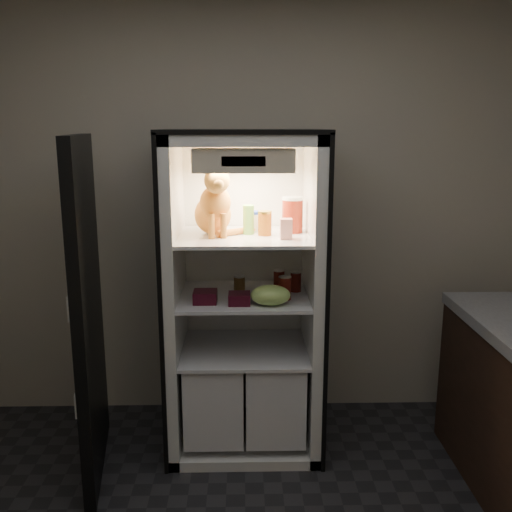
# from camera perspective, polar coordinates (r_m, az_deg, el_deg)

# --- Properties ---
(room_shell) EXTENTS (3.60, 3.60, 3.60)m
(room_shell) POSITION_cam_1_polar(r_m,az_deg,el_deg) (1.86, -1.21, 4.51)
(room_shell) COLOR white
(room_shell) RESTS_ON floor
(refrigerator) EXTENTS (0.90, 0.72, 1.88)m
(refrigerator) POSITION_cam_1_polar(r_m,az_deg,el_deg) (3.41, -1.18, -5.96)
(refrigerator) COLOR white
(refrigerator) RESTS_ON floor
(fridge_door) EXTENTS (0.19, 0.87, 1.85)m
(fridge_door) POSITION_cam_1_polar(r_m,az_deg,el_deg) (3.20, -16.48, -5.45)
(fridge_door) COLOR black
(fridge_door) RESTS_ON floor
(tabby_cat) EXTENTS (0.37, 0.41, 0.42)m
(tabby_cat) POSITION_cam_1_polar(r_m,az_deg,el_deg) (3.22, -4.18, 4.90)
(tabby_cat) COLOR #D65E1B
(tabby_cat) RESTS_ON refrigerator
(parmesan_shaker) EXTENTS (0.06, 0.06, 0.17)m
(parmesan_shaker) POSITION_cam_1_polar(r_m,az_deg,el_deg) (3.23, -0.75, 3.65)
(parmesan_shaker) COLOR green
(parmesan_shaker) RESTS_ON refrigerator
(mayo_tub) EXTENTS (0.09, 0.09, 0.12)m
(mayo_tub) POSITION_cam_1_polar(r_m,az_deg,el_deg) (3.32, -0.32, 3.48)
(mayo_tub) COLOR white
(mayo_tub) RESTS_ON refrigerator
(salsa_jar) EXTENTS (0.08, 0.08, 0.14)m
(salsa_jar) POSITION_cam_1_polar(r_m,az_deg,el_deg) (3.21, 0.88, 3.31)
(salsa_jar) COLOR maroon
(salsa_jar) RESTS_ON refrigerator
(pepper_jar) EXTENTS (0.12, 0.12, 0.21)m
(pepper_jar) POSITION_cam_1_polar(r_m,az_deg,el_deg) (3.29, 3.67, 4.13)
(pepper_jar) COLOR #A92D16
(pepper_jar) RESTS_ON refrigerator
(cream_carton) EXTENTS (0.06, 0.06, 0.11)m
(cream_carton) POSITION_cam_1_polar(r_m,az_deg,el_deg) (3.11, 3.03, 2.73)
(cream_carton) COLOR white
(cream_carton) RESTS_ON refrigerator
(soda_can_a) EXTENTS (0.07, 0.07, 0.12)m
(soda_can_a) POSITION_cam_1_polar(r_m,az_deg,el_deg) (3.38, 2.32, -2.43)
(soda_can_a) COLOR black
(soda_can_a) RESTS_ON refrigerator
(soda_can_b) EXTENTS (0.06, 0.06, 0.12)m
(soda_can_b) POSITION_cam_1_polar(r_m,az_deg,el_deg) (3.36, 4.00, -2.58)
(soda_can_b) COLOR black
(soda_can_b) RESTS_ON refrigerator
(soda_can_c) EXTENTS (0.07, 0.07, 0.13)m
(soda_can_c) POSITION_cam_1_polar(r_m,az_deg,el_deg) (3.20, 2.91, -3.21)
(soda_can_c) COLOR black
(soda_can_c) RESTS_ON refrigerator
(condiment_jar) EXTENTS (0.07, 0.07, 0.09)m
(condiment_jar) POSITION_cam_1_polar(r_m,az_deg,el_deg) (3.37, -1.67, -2.70)
(condiment_jar) COLOR brown
(condiment_jar) RESTS_ON refrigerator
(grape_bag) EXTENTS (0.22, 0.16, 0.11)m
(grape_bag) POSITION_cam_1_polar(r_m,az_deg,el_deg) (3.10, 1.46, -3.93)
(grape_bag) COLOR #A3D061
(grape_bag) RESTS_ON refrigerator
(berry_box_left) EXTENTS (0.13, 0.13, 0.06)m
(berry_box_left) POSITION_cam_1_polar(r_m,az_deg,el_deg) (3.16, -5.10, -4.07)
(berry_box_left) COLOR #460B1A
(berry_box_left) RESTS_ON refrigerator
(berry_box_right) EXTENTS (0.12, 0.12, 0.06)m
(berry_box_right) POSITION_cam_1_polar(r_m,az_deg,el_deg) (3.13, -1.68, -4.28)
(berry_box_right) COLOR #460B1A
(berry_box_right) RESTS_ON refrigerator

